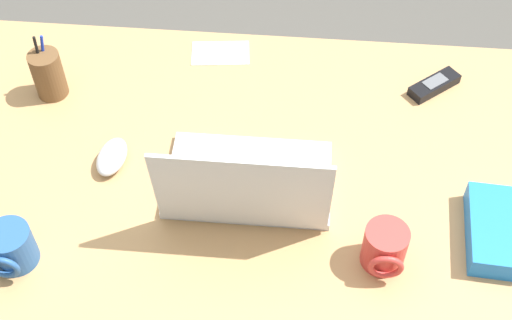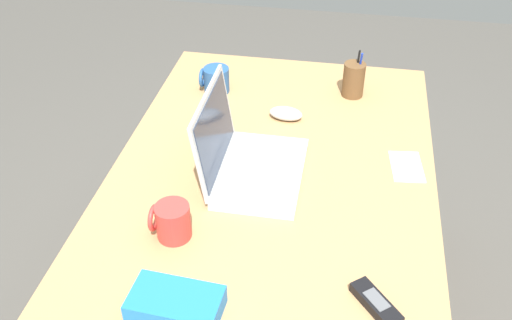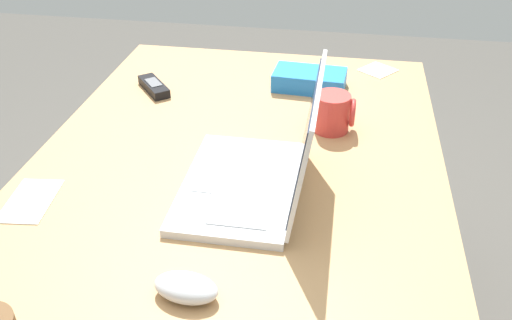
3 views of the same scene
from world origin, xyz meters
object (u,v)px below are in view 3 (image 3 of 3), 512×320
object	(u,v)px
cordless_phone	(154,86)
snack_bag	(309,80)
computer_mouse	(186,288)
laptop	(261,170)
coffee_mug_tall	(333,113)

from	to	relation	value
cordless_phone	snack_bag	world-z (taller)	snack_bag
computer_mouse	cordless_phone	world-z (taller)	computer_mouse
computer_mouse	snack_bag	xyz separation A→B (m)	(-0.81, 0.13, 0.01)
laptop	cordless_phone	xyz separation A→B (m)	(-0.42, -0.37, -0.04)
computer_mouse	laptop	bearing A→B (deg)	173.27
coffee_mug_tall	snack_bag	xyz separation A→B (m)	(-0.23, -0.08, -0.02)
laptop	coffee_mug_tall	world-z (taller)	laptop
laptop	coffee_mug_tall	distance (m)	0.31
coffee_mug_tall	cordless_phone	xyz separation A→B (m)	(-0.14, -0.50, -0.03)
laptop	snack_bag	bearing A→B (deg)	173.76
computer_mouse	cordless_phone	xyz separation A→B (m)	(-0.72, -0.30, -0.01)
laptop	snack_bag	xyz separation A→B (m)	(-0.51, 0.06, -0.03)
coffee_mug_tall	computer_mouse	bearing A→B (deg)	-19.16
computer_mouse	coffee_mug_tall	xyz separation A→B (m)	(-0.58, 0.20, 0.03)
laptop	snack_bag	world-z (taller)	laptop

